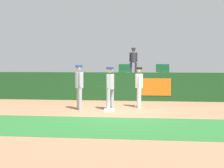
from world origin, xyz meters
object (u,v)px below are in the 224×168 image
object	(u,v)px
seat_back_center	(126,70)
player_coach_visitor	(110,85)
player_fielder_home	(139,84)
spectator_hooded	(133,60)
seat_back_right	(160,70)
player_runner_visitor	(79,84)
seat_front_center	(123,71)
first_base	(109,110)
seat_front_right	(165,71)

from	to	relation	value
seat_back_center	player_coach_visitor	bearing A→B (deg)	-93.05
player_fielder_home	spectator_hooded	distance (m)	6.63
seat_back_center	seat_back_right	world-z (taller)	same
seat_back_center	spectator_hooded	size ratio (longest dim) A/B	0.44
seat_back_center	player_runner_visitor	bearing A→B (deg)	-104.28
player_fielder_home	seat_front_center	bearing A→B (deg)	-172.32
player_fielder_home	player_runner_visitor	distance (m)	2.56
first_base	player_runner_visitor	distance (m)	1.64
player_fielder_home	player_coach_visitor	bearing A→B (deg)	-62.69
player_fielder_home	seat_back_center	size ratio (longest dim) A/B	2.04
player_runner_visitor	spectator_hooded	bearing A→B (deg)	141.13
spectator_hooded	first_base	bearing A→B (deg)	92.47
seat_back_center	seat_front_center	world-z (taller)	same
seat_back_right	player_coach_visitor	bearing A→B (deg)	-111.03
seat_front_right	spectator_hooded	xyz separation A→B (m)	(-1.80, 2.93, 0.63)
first_base	seat_back_right	size ratio (longest dim) A/B	0.48
seat_front_center	spectator_hooded	xyz separation A→B (m)	(0.51, 2.93, 0.63)
player_fielder_home	first_base	bearing A→B (deg)	-52.95
spectator_hooded	player_runner_visitor	bearing A→B (deg)	82.78
seat_front_center	spectator_hooded	bearing A→B (deg)	80.14
first_base	seat_front_right	distance (m)	5.52
player_coach_visitor	seat_back_right	size ratio (longest dim) A/B	2.06
player_runner_visitor	seat_front_center	size ratio (longest dim) A/B	2.15
first_base	player_runner_visitor	size ratio (longest dim) A/B	0.22
player_fielder_home	seat_front_right	size ratio (longest dim) A/B	2.04
first_base	spectator_hooded	xyz separation A→B (m)	(0.73, 7.63, 2.05)
player_coach_visitor	seat_front_center	distance (m)	4.41
player_runner_visitor	player_coach_visitor	distance (m)	1.26
player_fielder_home	spectator_hooded	xyz separation A→B (m)	(-0.42, 6.52, 1.10)
seat_back_right	spectator_hooded	world-z (taller)	spectator_hooded
seat_back_right	seat_front_center	xyz separation A→B (m)	(-2.15, -1.80, 0.00)
player_coach_visitor	seat_back_center	distance (m)	6.20
player_coach_visitor	player_fielder_home	bearing A→B (deg)	148.59
seat_front_right	seat_back_center	world-z (taller)	same
player_runner_visitor	seat_front_center	world-z (taller)	seat_front_center
seat_back_right	spectator_hooded	xyz separation A→B (m)	(-1.64, 1.13, 0.63)
seat_back_center	seat_front_center	size ratio (longest dim) A/B	1.00
first_base	player_fielder_home	bearing A→B (deg)	43.90
seat_back_center	seat_back_right	xyz separation A→B (m)	(2.05, 0.00, 0.00)
player_runner_visitor	player_coach_visitor	world-z (taller)	player_runner_visitor
first_base	player_coach_visitor	size ratio (longest dim) A/B	0.23
player_runner_visitor	spectator_hooded	distance (m)	7.69
seat_back_center	spectator_hooded	world-z (taller)	spectator_hooded
player_runner_visitor	seat_front_right	xyz separation A→B (m)	(3.79, 4.43, 0.42)
seat_front_right	first_base	bearing A→B (deg)	-118.31
player_coach_visitor	seat_front_center	size ratio (longest dim) A/B	2.06
seat_front_right	seat_back_center	xyz separation A→B (m)	(-2.21, 1.80, -0.00)
seat_front_center	player_fielder_home	bearing A→B (deg)	-75.48
seat_back_center	first_base	bearing A→B (deg)	-92.84
player_runner_visitor	player_coach_visitor	xyz separation A→B (m)	(1.26, 0.05, -0.05)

